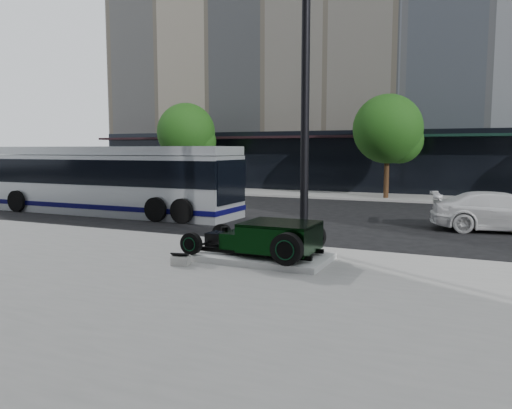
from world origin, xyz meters
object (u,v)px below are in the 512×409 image
at_px(lamppost, 305,121).
at_px(transit_bus, 110,180).
at_px(white_sedan, 502,212).
at_px(hot_rod, 272,237).

distance_m(lamppost, transit_bus, 11.64).
xyz_separation_m(lamppost, white_sedan, (5.03, 6.19, -2.88)).
distance_m(hot_rod, lamppost, 3.39).
height_order(transit_bus, white_sedan, transit_bus).
bearing_deg(transit_bus, white_sedan, 6.22).
distance_m(hot_rod, white_sedan, 9.55).
xyz_separation_m(transit_bus, white_sedan, (15.56, 1.70, -0.81)).
bearing_deg(white_sedan, transit_bus, 86.94).
distance_m(transit_bus, white_sedan, 15.68).
bearing_deg(hot_rod, transit_bus, 148.67).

